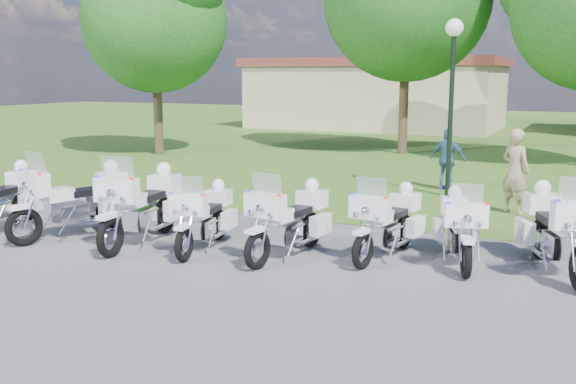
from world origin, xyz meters
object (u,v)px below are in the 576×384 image
at_px(motorcycle_3, 205,216).
at_px(motorcycle_6, 459,227).
at_px(motorcycle_1, 76,199).
at_px(motorcycle_5, 388,221).
at_px(motorcycle_2, 143,205).
at_px(bystander_c, 448,160).
at_px(bystander_a, 515,172).
at_px(motorcycle_7, 557,229).
at_px(lamp_post, 453,65).
at_px(motorcycle_4, 290,219).

relative_size(motorcycle_3, motorcycle_6, 1.02).
distance_m(motorcycle_1, motorcycle_3, 2.79).
bearing_deg(motorcycle_5, motorcycle_2, 22.42).
xyz_separation_m(motorcycle_6, bystander_c, (-1.60, 6.84, 0.24)).
xyz_separation_m(motorcycle_1, motorcycle_5, (5.90, 1.18, -0.10)).
distance_m(motorcycle_3, bystander_a, 7.26).
height_order(motorcycle_3, motorcycle_7, motorcycle_7).
xyz_separation_m(motorcycle_6, motorcycle_7, (1.50, 0.14, 0.09)).
xyz_separation_m(motorcycle_6, lamp_post, (-1.39, 5.88, 2.75)).
xyz_separation_m(motorcycle_5, motorcycle_6, (1.16, 0.17, -0.01)).
xyz_separation_m(motorcycle_1, motorcycle_3, (2.77, 0.25, -0.12)).
xyz_separation_m(motorcycle_3, motorcycle_5, (3.12, 0.92, 0.02)).
relative_size(motorcycle_2, lamp_post, 0.57).
relative_size(motorcycle_6, bystander_a, 1.08).
bearing_deg(lamp_post, motorcycle_3, -112.60).
xyz_separation_m(motorcycle_2, motorcycle_6, (5.56, 1.21, -0.12)).
distance_m(motorcycle_4, motorcycle_5, 1.69).
relative_size(motorcycle_1, motorcycle_7, 1.07).
bearing_deg(motorcycle_7, bystander_a, -98.25).
distance_m(motorcycle_3, bystander_c, 8.38).
height_order(motorcycle_3, motorcycle_6, motorcycle_6).
height_order(motorcycle_4, motorcycle_6, motorcycle_4).
distance_m(motorcycle_4, motorcycle_6, 2.83).
height_order(motorcycle_6, bystander_c, bystander_c).
bearing_deg(lamp_post, motorcycle_7, -63.34).
distance_m(motorcycle_7, bystander_a, 4.45).
bearing_deg(motorcycle_3, motorcycle_1, -4.03).
distance_m(motorcycle_4, lamp_post, 7.38).
relative_size(motorcycle_3, lamp_post, 0.47).
xyz_separation_m(motorcycle_2, bystander_c, (3.96, 8.05, 0.12)).
height_order(motorcycle_2, lamp_post, lamp_post).
relative_size(motorcycle_6, bystander_c, 1.24).
bearing_deg(motorcycle_3, motorcycle_2, -3.94).
bearing_deg(motorcycle_2, lamp_post, -126.83).
height_order(motorcycle_5, bystander_c, bystander_c).
xyz_separation_m(motorcycle_2, motorcycle_4, (2.86, 0.34, -0.07)).
xyz_separation_m(motorcycle_1, bystander_a, (7.45, 5.79, 0.24)).
bearing_deg(motorcycle_6, motorcycle_3, -4.06).
bearing_deg(lamp_post, motorcycle_6, -76.74).
relative_size(motorcycle_5, bystander_c, 1.30).
distance_m(motorcycle_5, lamp_post, 6.63).
bearing_deg(lamp_post, motorcycle_5, -87.87).
xyz_separation_m(motorcycle_1, lamp_post, (5.67, 7.22, 2.63)).
distance_m(motorcycle_4, motorcycle_7, 4.31).
relative_size(motorcycle_5, bystander_a, 1.14).
height_order(motorcycle_5, bystander_a, bystander_a).
relative_size(bystander_a, bystander_c, 1.14).
xyz_separation_m(motorcycle_3, motorcycle_6, (4.29, 1.09, 0.01)).
relative_size(motorcycle_3, motorcycle_5, 0.96).
bearing_deg(bystander_c, motorcycle_6, 109.54).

